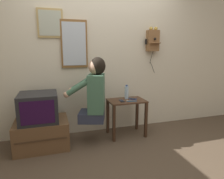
% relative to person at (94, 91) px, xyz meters
% --- Properties ---
extents(ground_plane, '(14.00, 14.00, 0.00)m').
position_rel_person_xyz_m(ground_plane, '(0.23, -0.64, -0.79)').
color(ground_plane, '#4C3D2D').
extents(wall_back, '(6.80, 0.05, 2.55)m').
position_rel_person_xyz_m(wall_back, '(0.23, 0.46, 0.49)').
color(wall_back, beige).
rests_on(wall_back, ground_plane).
extents(side_table, '(0.58, 0.39, 0.58)m').
position_rel_person_xyz_m(side_table, '(0.54, 0.11, -0.34)').
color(side_table, '#422819').
rests_on(side_table, ground_plane).
extents(person, '(0.63, 0.50, 0.93)m').
position_rel_person_xyz_m(person, '(0.00, 0.00, 0.00)').
color(person, '#2D3347').
rests_on(person, ground_plane).
extents(tv_stand, '(0.72, 0.56, 0.40)m').
position_rel_person_xyz_m(tv_stand, '(-0.75, 0.09, -0.59)').
color(tv_stand, brown).
rests_on(tv_stand, ground_plane).
extents(television, '(0.50, 0.50, 0.39)m').
position_rel_person_xyz_m(television, '(-0.77, 0.07, -0.20)').
color(television, '#232326').
rests_on(television, tv_stand).
extents(wall_phone_antique, '(0.24, 0.19, 0.77)m').
position_rel_person_xyz_m(wall_phone_antique, '(1.10, 0.38, 0.73)').
color(wall_phone_antique, brown).
extents(framed_picture, '(0.36, 0.03, 0.41)m').
position_rel_person_xyz_m(framed_picture, '(-0.55, 0.42, 0.95)').
color(framed_picture, tan).
extents(wall_mirror, '(0.40, 0.03, 0.72)m').
position_rel_person_xyz_m(wall_mirror, '(-0.21, 0.42, 0.66)').
color(wall_mirror, brown).
extents(cell_phone_held, '(0.06, 0.12, 0.01)m').
position_rel_person_xyz_m(cell_phone_held, '(0.44, 0.06, -0.20)').
color(cell_phone_held, black).
rests_on(cell_phone_held, side_table).
extents(cell_phone_spare, '(0.13, 0.13, 0.01)m').
position_rel_person_xyz_m(cell_phone_spare, '(0.65, 0.13, -0.20)').
color(cell_phone_spare, navy).
rests_on(cell_phone_spare, side_table).
extents(water_bottle, '(0.06, 0.06, 0.23)m').
position_rel_person_xyz_m(water_bottle, '(0.57, 0.20, -0.10)').
color(water_bottle, '#ADC6DB').
rests_on(water_bottle, side_table).
extents(toothbrush, '(0.16, 0.04, 0.02)m').
position_rel_person_xyz_m(toothbrush, '(0.57, 0.01, -0.20)').
color(toothbrush, '#338CD8').
rests_on(toothbrush, side_table).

